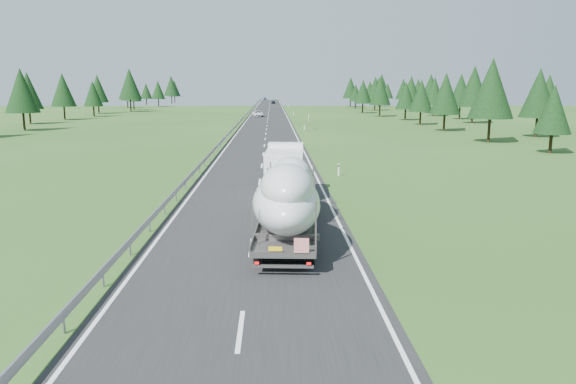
{
  "coord_description": "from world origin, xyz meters",
  "views": [
    {
      "loc": [
        1.01,
        -15.99,
        7.33
      ],
      "look_at": [
        1.8,
        12.59,
        1.93
      ],
      "focal_mm": 35.0,
      "sensor_mm": 36.0,
      "label": 1
    }
  ],
  "objects_px": {
    "distant_car_dark": "(273,102)",
    "distant_car_blue": "(265,99)",
    "boat_truck": "(288,186)",
    "highway_sign": "(309,119)",
    "distant_van": "(258,114)"
  },
  "relations": [
    {
      "from": "distant_car_blue",
      "to": "highway_sign",
      "type": "bearing_deg",
      "value": -87.81
    },
    {
      "from": "highway_sign",
      "to": "distant_car_blue",
      "type": "distance_m",
      "value": 217.78
    },
    {
      "from": "distant_car_dark",
      "to": "distant_van",
      "type": "bearing_deg",
      "value": -97.15
    },
    {
      "from": "boat_truck",
      "to": "distant_car_dark",
      "type": "xyz_separation_m",
      "value": [
        -0.33,
        212.58,
        -1.49
      ]
    },
    {
      "from": "distant_van",
      "to": "distant_car_blue",
      "type": "height_order",
      "value": "distant_van"
    },
    {
      "from": "distant_car_dark",
      "to": "distant_car_blue",
      "type": "bearing_deg",
      "value": 88.55
    },
    {
      "from": "highway_sign",
      "to": "distant_van",
      "type": "height_order",
      "value": "highway_sign"
    },
    {
      "from": "distant_car_dark",
      "to": "distant_car_blue",
      "type": "xyz_separation_m",
      "value": [
        -4.45,
        71.99,
        -0.0
      ]
    },
    {
      "from": "boat_truck",
      "to": "distant_car_dark",
      "type": "bearing_deg",
      "value": 90.09
    },
    {
      "from": "highway_sign",
      "to": "distant_van",
      "type": "xyz_separation_m",
      "value": [
        -9.63,
        42.03,
        -1.08
      ]
    },
    {
      "from": "highway_sign",
      "to": "distant_car_dark",
      "type": "xyz_separation_m",
      "value": [
        -5.73,
        145.55,
        -1.15
      ]
    },
    {
      "from": "boat_truck",
      "to": "distant_car_dark",
      "type": "height_order",
      "value": "boat_truck"
    },
    {
      "from": "boat_truck",
      "to": "distant_car_blue",
      "type": "relative_size",
      "value": 4.74
    },
    {
      "from": "highway_sign",
      "to": "distant_car_blue",
      "type": "bearing_deg",
      "value": 92.68
    },
    {
      "from": "highway_sign",
      "to": "distant_car_blue",
      "type": "height_order",
      "value": "highway_sign"
    }
  ]
}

